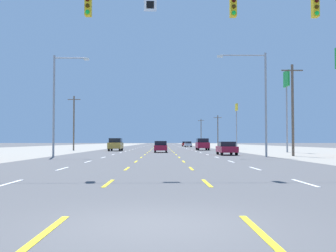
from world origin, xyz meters
name	(u,v)px	position (x,y,z in m)	size (l,w,h in m)	color
ground_plane	(161,149)	(0.00, 66.00, 0.00)	(572.00, 572.00, 0.00)	#4C4C4F
lot_apron_left	(26,149)	(-24.75, 66.00, 0.00)	(28.00, 440.00, 0.01)	gray
lot_apron_right	(294,149)	(24.75, 66.00, 0.00)	(28.00, 440.00, 0.01)	gray
lane_markings	(161,147)	(0.00, 104.50, 0.01)	(10.64, 227.60, 0.01)	white
signal_span_wire	(169,56)	(0.46, 11.51, 5.54)	(25.97, 0.53, 9.79)	brown
sedan_far_right_nearest	(227,148)	(7.23, 35.93, 0.76)	(1.80, 4.50, 1.46)	maroon
hatchback_center_turn_near	(161,147)	(-0.01, 45.95, 0.78)	(1.72, 3.90, 1.54)	maroon
suv_far_left_mid	(116,144)	(-7.10, 55.05, 1.03)	(1.98, 4.90, 1.98)	#B28C33
suv_far_right_midfar	(202,144)	(6.99, 59.42, 1.03)	(1.98, 4.90, 1.98)	maroon
sedan_far_right_far	(188,144)	(7.19, 98.61, 0.76)	(1.80, 4.50, 1.46)	silver
sedan_far_right_farther	(185,144)	(7.03, 109.52, 0.76)	(1.80, 4.50, 1.46)	red
sedan_center_turn_farthest	(161,144)	(-0.18, 113.03, 0.76)	(1.80, 4.50, 1.46)	white
pole_sign_right_row_1	(287,90)	(17.06, 45.95, 8.40)	(0.24, 2.07, 11.07)	gray
pole_sign_right_row_2	(236,116)	(15.15, 71.80, 6.60)	(0.24, 1.67, 9.08)	gray
streetlight_left_row_0	(57,99)	(-9.84, 30.59, 5.55)	(3.42, 0.26, 9.73)	gray
streetlight_right_row_0	(261,96)	(9.65, 30.59, 5.87)	(4.75, 0.26, 10.04)	gray
utility_pole_right_row_0	(293,108)	(13.46, 32.77, 4.86)	(2.20, 0.26, 9.33)	brown
utility_pole_left_row_1	(74,122)	(-14.92, 60.63, 4.83)	(2.20, 0.26, 9.26)	brown
utility_pole_right_row_2	(218,130)	(14.98, 97.15, 4.38)	(2.20, 0.26, 8.38)	brown
utility_pole_right_row_3	(201,132)	(13.72, 129.15, 4.82)	(2.20, 0.26, 9.26)	brown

